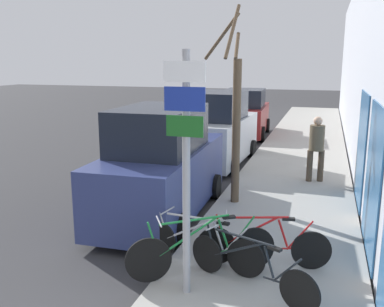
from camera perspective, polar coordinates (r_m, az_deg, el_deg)
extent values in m
plane|color=#333335|center=(13.84, 2.75, -2.16)|extent=(80.00, 80.00, 0.00)
cube|color=#9E9B93|center=(16.15, 14.28, -0.16)|extent=(3.20, 32.00, 0.15)
cube|color=#B2B7C1|center=(15.80, 21.36, 10.74)|extent=(0.20, 32.00, 6.50)
cube|color=#26598C|center=(8.00, 22.96, -3.26)|extent=(0.03, 2.19, 2.59)
cube|color=#26598C|center=(10.80, 21.63, 0.70)|extent=(0.03, 2.19, 2.59)
cylinder|color=#939399|center=(5.90, -0.76, -3.24)|extent=(0.11, 0.11, 3.45)
cube|color=white|center=(5.63, -1.01, 10.88)|extent=(0.57, 0.02, 0.27)
cube|color=navy|center=(5.65, -1.00, 7.27)|extent=(0.56, 0.02, 0.32)
cube|color=#19591E|center=(5.69, -0.99, 3.65)|extent=(0.52, 0.02, 0.28)
cylinder|color=black|center=(6.97, 2.05, -13.25)|extent=(0.56, 0.30, 0.61)
cylinder|color=black|center=(6.13, 14.15, -17.45)|extent=(0.56, 0.30, 0.61)
cylinder|color=black|center=(6.50, 6.22, -12.57)|extent=(0.84, 0.44, 0.50)
cylinder|color=black|center=(6.37, 6.87, -11.04)|extent=(0.97, 0.50, 0.08)
cylinder|color=black|center=(6.23, 10.23, -14.07)|extent=(0.19, 0.12, 0.44)
cylinder|color=black|center=(6.24, 11.78, -16.51)|extent=(0.53, 0.28, 0.07)
cylinder|color=black|center=(6.11, 12.54, -14.98)|extent=(0.40, 0.22, 0.49)
cylinder|color=black|center=(6.81, 2.59, -11.50)|extent=(0.19, 0.12, 0.52)
cube|color=black|center=(6.09, 10.97, -12.32)|extent=(0.21, 0.16, 0.04)
cylinder|color=#99999E|center=(6.66, 3.15, -9.66)|extent=(0.22, 0.41, 0.02)
cylinder|color=black|center=(6.68, -5.82, -13.98)|extent=(0.63, 0.40, 0.72)
cylinder|color=black|center=(7.08, 8.18, -12.46)|extent=(0.63, 0.40, 0.72)
cylinder|color=#197233|center=(6.65, -0.37, -10.91)|extent=(0.83, 0.52, 0.59)
cylinder|color=#197233|center=(6.57, 0.35, -8.84)|extent=(0.96, 0.60, 0.09)
cylinder|color=#197233|center=(6.79, 4.22, -10.66)|extent=(0.19, 0.14, 0.51)
cylinder|color=#197233|center=(6.97, 5.87, -12.57)|extent=(0.52, 0.33, 0.08)
cylinder|color=#197233|center=(6.90, 6.59, -10.59)|extent=(0.40, 0.26, 0.57)
cylinder|color=#197233|center=(6.56, -5.14, -11.53)|extent=(0.19, 0.13, 0.62)
cube|color=black|center=(6.72, 4.94, -8.46)|extent=(0.21, 0.17, 0.04)
cylinder|color=#99999E|center=(6.46, -4.44, -9.01)|extent=(0.25, 0.39, 0.02)
cylinder|color=black|center=(7.50, -4.31, -11.26)|extent=(0.62, 0.15, 0.63)
cylinder|color=black|center=(6.86, 7.20, -13.70)|extent=(0.62, 0.15, 0.63)
cylinder|color=#B7B7BC|center=(7.11, -0.27, -10.05)|extent=(0.87, 0.20, 0.52)
cylinder|color=#B7B7BC|center=(7.00, 0.30, -8.51)|extent=(1.01, 0.23, 0.08)
cylinder|color=#B7B7BC|center=(6.91, 3.53, -10.98)|extent=(0.19, 0.07, 0.45)
cylinder|color=#B7B7BC|center=(6.94, 5.02, -13.11)|extent=(0.55, 0.13, 0.08)
cylinder|color=#B7B7BC|center=(6.82, 5.68, -11.56)|extent=(0.41, 0.11, 0.50)
cylinder|color=#B7B7BC|center=(7.36, -3.82, -9.48)|extent=(0.19, 0.07, 0.54)
cube|color=black|center=(6.79, 4.17, -9.24)|extent=(0.21, 0.12, 0.04)
cylinder|color=#99999E|center=(7.23, -3.31, -7.64)|extent=(0.11, 0.44, 0.02)
cylinder|color=black|center=(7.21, 3.23, -12.17)|extent=(0.64, 0.15, 0.64)
cylinder|color=black|center=(7.30, 15.62, -12.34)|extent=(0.64, 0.15, 0.64)
cylinder|color=red|center=(7.09, 7.97, -10.12)|extent=(0.85, 0.20, 0.53)
cylinder|color=red|center=(7.01, 8.66, -8.43)|extent=(0.99, 0.22, 0.08)
cylinder|color=red|center=(7.13, 12.03, -10.35)|extent=(0.19, 0.07, 0.46)
cylinder|color=red|center=(7.25, 13.49, -12.18)|extent=(0.53, 0.13, 0.08)
cylinder|color=red|center=(7.17, 14.20, -10.54)|extent=(0.40, 0.10, 0.52)
cylinder|color=red|center=(7.10, 3.88, -10.19)|extent=(0.19, 0.07, 0.55)
cube|color=black|center=(7.05, 12.75, -8.52)|extent=(0.21, 0.12, 0.04)
cylinder|color=#99999E|center=(7.00, 4.54, -8.15)|extent=(0.11, 0.44, 0.02)
cube|color=navy|center=(9.68, -3.91, -3.32)|extent=(1.91, 4.74, 1.37)
cube|color=black|center=(9.26, -4.41, 3.29)|extent=(1.66, 2.49, 0.95)
cylinder|color=black|center=(11.44, -5.62, -3.71)|extent=(0.24, 0.63, 0.63)
cylinder|color=black|center=(10.94, 3.07, -4.41)|extent=(0.24, 0.63, 0.63)
cylinder|color=black|center=(8.93, -12.44, -8.61)|extent=(0.24, 0.63, 0.63)
cylinder|color=black|center=(8.29, -1.42, -10.00)|extent=(0.24, 0.63, 0.63)
cube|color=#B2B7BC|center=(14.57, 3.36, 2.03)|extent=(2.02, 4.45, 1.38)
cube|color=black|center=(14.24, 3.22, 6.43)|extent=(1.76, 2.34, 0.90)
cylinder|color=black|center=(16.21, 1.55, 1.12)|extent=(0.24, 0.63, 0.62)
cylinder|color=black|center=(15.75, 7.98, 0.67)|extent=(0.24, 0.63, 0.62)
cylinder|color=black|center=(13.72, -1.99, -0.95)|extent=(0.24, 0.63, 0.62)
cylinder|color=black|center=(13.16, 5.54, -1.57)|extent=(0.24, 0.63, 0.62)
cube|color=maroon|center=(20.03, 7.02, 4.58)|extent=(2.11, 4.33, 1.21)
cube|color=black|center=(19.76, 7.03, 7.38)|extent=(1.81, 2.29, 0.78)
cylinder|color=black|center=(21.52, 4.96, 3.94)|extent=(0.26, 0.69, 0.68)
cylinder|color=black|center=(21.29, 9.97, 3.71)|extent=(0.26, 0.69, 0.68)
cylinder|color=black|center=(18.96, 3.63, 2.83)|extent=(0.26, 0.69, 0.68)
cylinder|color=black|center=(18.71, 9.32, 2.56)|extent=(0.26, 0.69, 0.68)
cylinder|color=#4C3D2D|center=(12.33, 15.40, -1.59)|extent=(0.17, 0.17, 0.88)
cylinder|color=#4C3D2D|center=(12.42, 16.79, -1.57)|extent=(0.17, 0.17, 0.88)
cylinder|color=brown|center=(12.21, 16.32, 2.01)|extent=(0.40, 0.40, 0.70)
sphere|color=tan|center=(12.14, 16.45, 4.19)|extent=(0.24, 0.24, 0.24)
cylinder|color=brown|center=(9.96, 5.91, 2.80)|extent=(0.19, 0.19, 3.35)
cylinder|color=brown|center=(9.52, 5.40, 15.91)|extent=(0.21, 0.77, 1.18)
cylinder|color=brown|center=(10.15, 3.95, 15.25)|extent=(0.96, 0.53, 1.03)
cylinder|color=brown|center=(9.53, 6.03, 14.11)|extent=(0.16, 0.66, 0.60)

